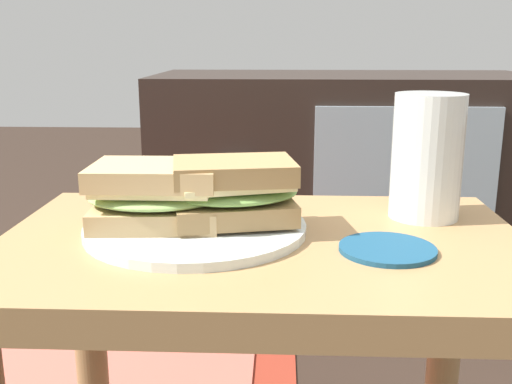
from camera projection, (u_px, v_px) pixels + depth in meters
name	position (u px, v px, depth m)	size (l,w,h in m)	color
side_table	(262.00, 316.00, 0.65)	(0.56, 0.36, 0.46)	#A37A4C
tv_cabinet	(341.00, 185.00, 1.58)	(0.96, 0.46, 0.58)	black
area_rug	(52.00, 381.00, 1.18)	(0.97, 0.86, 0.01)	maroon
plate	(196.00, 228.00, 0.65)	(0.24, 0.24, 0.01)	silver
sandwich_front	(156.00, 195.00, 0.64)	(0.15, 0.11, 0.07)	tan
sandwich_back	(234.00, 191.00, 0.64)	(0.15, 0.12, 0.07)	#9E7A4C
beer_glass	(427.00, 159.00, 0.69)	(0.08, 0.08, 0.15)	silver
coaster	(387.00, 249.00, 0.59)	(0.10, 0.10, 0.01)	navy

